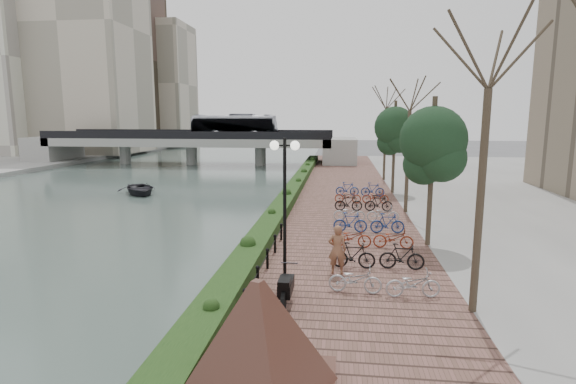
% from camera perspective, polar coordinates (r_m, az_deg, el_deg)
% --- Properties ---
extents(ground, '(220.00, 220.00, 0.00)m').
position_cam_1_polar(ground, '(13.23, -12.62, -18.39)').
color(ground, '#59595B').
rests_on(ground, ground).
extents(river_water, '(30.00, 130.00, 0.02)m').
position_cam_1_polar(river_water, '(41.18, -20.99, 0.35)').
color(river_water, '#4F635C').
rests_on(river_water, ground).
extents(promenade, '(8.00, 75.00, 0.50)m').
position_cam_1_polar(promenade, '(29.10, 6.43, -2.19)').
color(promenade, brown).
rests_on(promenade, ground).
extents(hedge, '(1.10, 56.00, 0.60)m').
position_cam_1_polar(hedge, '(31.64, 0.30, -0.17)').
color(hedge, '#163212').
rests_on(hedge, promenade).
extents(chain_fence, '(0.10, 14.10, 0.70)m').
position_cam_1_polar(chain_fence, '(14.28, -4.61, -12.26)').
color(chain_fence, black).
rests_on(chain_fence, promenade).
extents(granite_monument, '(4.47, 4.47, 2.53)m').
position_cam_1_polar(granite_monument, '(9.35, -3.83, -18.32)').
color(granite_monument, '#43281D').
rests_on(granite_monument, promenade).
extents(lamppost, '(1.02, 0.32, 4.94)m').
position_cam_1_polar(lamppost, '(15.31, -0.42, 1.69)').
color(lamppost, black).
rests_on(lamppost, promenade).
extents(motorcycle, '(0.57, 1.77, 1.10)m').
position_cam_1_polar(motorcycle, '(13.90, -0.19, -11.95)').
color(motorcycle, black).
rests_on(motorcycle, promenade).
extents(pedestrian, '(0.67, 0.44, 1.81)m').
position_cam_1_polar(pedestrian, '(16.44, 6.26, -7.27)').
color(pedestrian, brown).
rests_on(pedestrian, promenade).
extents(bicycle_parking, '(2.40, 19.89, 1.00)m').
position_cam_1_polar(bicycle_parking, '(23.54, 10.05, -3.29)').
color(bicycle_parking, '#AAABAF').
rests_on(bicycle_parking, promenade).
extents(street_trees, '(3.20, 37.12, 6.80)m').
position_cam_1_polar(street_trees, '(24.13, 16.07, 3.33)').
color(street_trees, '#32281D').
rests_on(street_trees, promenade).
extents(bridge, '(36.00, 10.77, 6.50)m').
position_cam_1_polar(bridge, '(58.84, -11.11, 6.68)').
color(bridge, gray).
rests_on(bridge, ground).
extents(boat, '(4.89, 5.18, 0.87)m').
position_cam_1_polar(boat, '(37.73, -18.33, 0.40)').
color(boat, '#222228').
rests_on(boat, river_water).
extents(far_buildings, '(35.00, 38.00, 38.00)m').
position_cam_1_polar(far_buildings, '(90.02, -24.83, 15.07)').
color(far_buildings, '#BBAF9C').
rests_on(far_buildings, far_bank).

